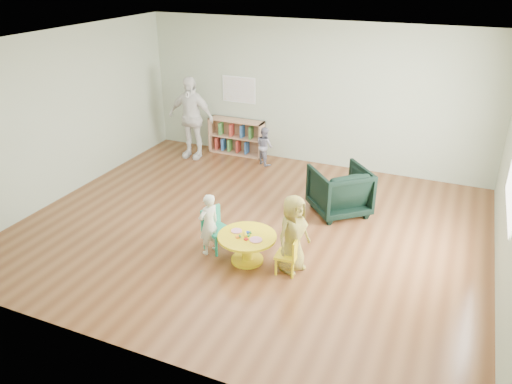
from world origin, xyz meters
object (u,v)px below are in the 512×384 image
Objects in this scene: armchair at (340,191)px; adult_caretaker at (191,118)px; kid_chair_right at (290,254)px; toddler at (265,146)px; kid_chair_left at (215,228)px; bookshelf at (236,137)px; child_left at (209,224)px; child_right at (293,234)px; activity_table at (247,243)px.

adult_caretaker is (-3.49, 1.28, 0.46)m from armchair.
kid_chair_right is 1.98m from armchair.
toddler is at bearing 23.77° from kid_chair_right.
bookshelf reaches higher than kid_chair_left.
child_left is 3.87m from adult_caretaker.
bookshelf is 4.01m from child_left.
child_right reaches higher than toddler.
toddler is (-1.15, 3.42, 0.11)m from activity_table.
kid_chair_left is 0.18m from child_left.
armchair is at bearing 166.82° from kid_chair_left.
toddler is (-0.57, 3.42, -0.07)m from child_left.
activity_table is at bearing -51.47° from adult_caretaker.
adult_caretaker is (-2.13, 3.21, 0.39)m from child_left.
toddler is (0.79, -0.35, 0.02)m from bookshelf.
child_left is at bearing 13.53° from kid_chair_left.
kid_chair_left is 0.72× the size of armchair.
child_left is at bearing -70.16° from bookshelf.
toddler is at bearing 108.63° from activity_table.
armchair is 1.11× the size of toddler.
activity_table is 1.30× the size of kid_chair_left.
child_right is (0.64, 0.06, 0.26)m from activity_table.
child_left is (-1.22, 0.03, 0.17)m from kid_chair_right.
child_left is 1.17× the size of toddler.
armchair reaches higher than kid_chair_left.
child_right reaches higher than armchair.
bookshelf is at bearing 30.57° from kid_chair_right.
bookshelf is 4.51m from child_right.
child_right is (1.22, 0.07, 0.09)m from child_left.
activity_table is 0.63m from kid_chair_right.
child_right is at bearing 5.50° from activity_table.
kid_chair_left is 0.80× the size of toddler.
bookshelf reaches higher than kid_chair_right.
adult_caretaker is (-0.77, -0.55, 0.48)m from bookshelf.
activity_table is 0.93× the size of armchair.
armchair reaches higher than kid_chair_right.
kid_chair_right is 4.69m from adult_caretaker.
kid_chair_left is 3.79m from adult_caretaker.
toddler reaches higher than bookshelf.
armchair is at bearing -33.91° from bookshelf.
adult_caretaker reaches higher than bookshelf.
child_left is (-1.36, -1.94, 0.06)m from armchair.
toddler is (-1.93, 1.49, -0.01)m from armchair.
kid_chair_right is at bearing -3.46° from activity_table.
kid_chair_left is 3.88m from bookshelf.
armchair is 0.95× the size of child_left.
child_left reaches higher than bookshelf.
child_right is at bearing 44.58° from armchair.
kid_chair_right is 1.23m from child_left.
activity_table is at bearing -62.70° from bookshelf.
armchair is at bearing 175.05° from toddler.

